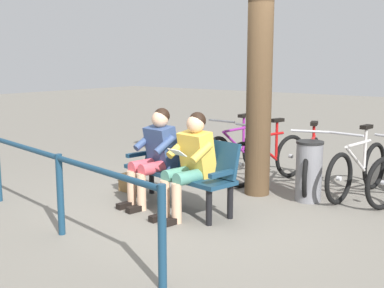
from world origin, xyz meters
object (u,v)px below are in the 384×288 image
(handbag, at_px, (130,183))
(bicycle_blue, at_px, (267,158))
(person_companion, at_px, (155,152))
(tree_trunk, at_px, (260,56))
(bicycle_purple, at_px, (311,164))
(litter_bin, at_px, (309,171))
(bicycle_green, at_px, (237,151))
(person_reading, at_px, (190,159))
(bench, at_px, (182,166))
(bicycle_black, at_px, (358,170))

(handbag, relative_size, bicycle_blue, 0.18)
(person_companion, distance_m, tree_trunk, 1.83)
(bicycle_purple, relative_size, bicycle_blue, 0.99)
(person_companion, xyz_separation_m, litter_bin, (-1.48, -1.27, -0.27))
(litter_bin, distance_m, bicycle_green, 1.72)
(tree_trunk, distance_m, bicycle_blue, 1.62)
(litter_bin, bearing_deg, tree_trunk, 8.30)
(handbag, bearing_deg, bicycle_purple, -140.58)
(person_reading, height_order, litter_bin, person_reading)
(person_reading, height_order, person_companion, same)
(bicycle_green, bearing_deg, bicycle_purple, 83.60)
(person_companion, distance_m, handbag, 0.87)
(person_companion, distance_m, bicycle_green, 2.05)
(bench, distance_m, bicycle_green, 1.96)
(bench, relative_size, handbag, 5.53)
(bench, relative_size, bicycle_blue, 1.02)
(bench, distance_m, bicycle_purple, 1.94)
(litter_bin, distance_m, bicycle_black, 0.73)
(handbag, height_order, litter_bin, litter_bin)
(tree_trunk, bearing_deg, bicycle_purple, -128.30)
(handbag, xyz_separation_m, litter_bin, (-2.13, -1.07, 0.27))
(bicycle_blue, bearing_deg, bicycle_black, 108.49)
(person_reading, height_order, bicycle_purple, person_reading)
(tree_trunk, distance_m, bicycle_green, 1.91)
(tree_trunk, height_order, bicycle_black, tree_trunk)
(tree_trunk, distance_m, litter_bin, 1.60)
(litter_bin, distance_m, bicycle_purple, 0.56)
(bicycle_black, distance_m, bicycle_blue, 1.31)
(handbag, xyz_separation_m, bicycle_green, (-0.59, -1.82, 0.24))
(tree_trunk, bearing_deg, bench, 66.92)
(bicycle_black, height_order, bicycle_blue, same)
(bicycle_purple, bearing_deg, handbag, -68.30)
(bicycle_purple, bearing_deg, litter_bin, 2.58)
(litter_bin, xyz_separation_m, bicycle_black, (-0.43, -0.60, -0.03))
(bicycle_green, bearing_deg, tree_trunk, 48.17)
(person_companion, xyz_separation_m, bicycle_blue, (-0.60, -1.80, -0.30))
(tree_trunk, relative_size, litter_bin, 4.72)
(litter_bin, distance_m, bicycle_blue, 1.03)
(person_companion, bearing_deg, tree_trunk, -114.09)
(person_companion, xyz_separation_m, bicycle_purple, (-1.29, -1.79, -0.30))
(handbag, height_order, bicycle_purple, bicycle_purple)
(bicycle_purple, bearing_deg, person_companion, -53.39)
(person_companion, bearing_deg, bicycle_green, -78.14)
(person_reading, bearing_deg, bicycle_blue, -79.02)
(bicycle_black, relative_size, bicycle_green, 1.00)
(person_companion, height_order, litter_bin, person_companion)
(person_companion, bearing_deg, bench, -152.65)
(bicycle_purple, distance_m, bicycle_blue, 0.69)
(bench, distance_m, person_reading, 0.40)
(person_companion, height_order, bicycle_purple, person_companion)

